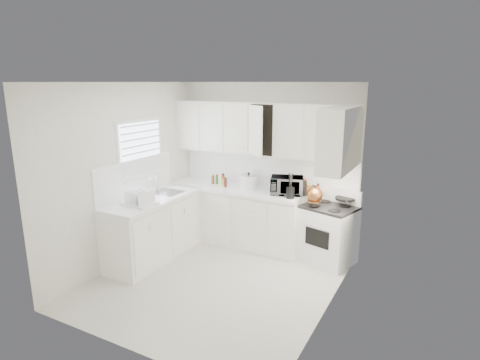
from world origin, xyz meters
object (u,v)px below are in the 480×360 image
Objects in this scene: stove at (328,227)px; dish_rack at (139,196)px; rice_cooker at (249,181)px; microwave at (287,184)px; tea_kettle at (315,193)px; utensil_crock at (291,185)px.

dish_rack is (-2.27, -1.44, 0.52)m from stove.
rice_cooker reaches higher than dish_rack.
dish_rack is (-1.59, -1.46, -0.04)m from microwave.
microwave reaches higher than rice_cooker.
stove is 2.74m from dish_rack.
stove is at bearing 19.27° from tea_kettle.
microwave reaches higher than stove.
tea_kettle is 1.04× the size of rice_cooker.
utensil_crock is at bearing -74.56° from microwave.
microwave is (-0.49, 0.18, 0.04)m from tea_kettle.
microwave is at bearing 124.36° from utensil_crock.
utensil_crock is (-0.36, -0.01, 0.08)m from tea_kettle.
rice_cooker is 1.74m from dish_rack.
tea_kettle is at bearing 36.52° from dish_rack.
rice_cooker is at bearing 61.66° from dish_rack.
stove is 0.88m from microwave.
microwave is (-0.67, 0.02, 0.56)m from stove.
microwave reaches higher than tea_kettle.
microwave is at bearing -165.89° from stove.
microwave is 0.23m from utensil_crock.
rice_cooker is 0.61× the size of dish_rack.
dish_rack is (-0.95, -1.45, -0.01)m from rice_cooker.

